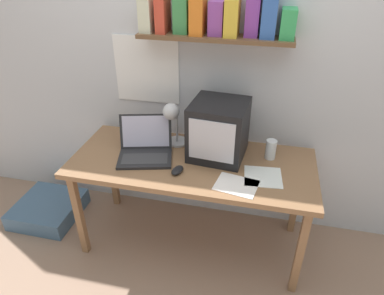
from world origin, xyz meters
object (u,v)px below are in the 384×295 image
Objects in this scene: computer_mouse at (177,170)px; loose_paper_near_laptop at (236,185)px; laptop at (145,146)px; juice_glass at (271,150)px; crt_monitor at (219,130)px; floor_cushion at (48,209)px; corner_desk at (192,169)px; desk_lamp at (173,118)px; loose_paper_near_monitor at (263,177)px.

computer_mouse is 0.43× the size of loose_paper_near_laptop.
laptop is 3.16× the size of juice_glass.
crt_monitor is 0.93× the size of laptop.
floor_cushion is (-1.13, 0.14, -0.65)m from computer_mouse.
crt_monitor is 3.26× the size of computer_mouse.
laptop is 1.12m from floor_cushion.
crt_monitor is 0.36m from juice_glass.
corner_desk is 0.18m from computer_mouse.
floor_cushion is at bearing -174.83° from juice_glass.
crt_monitor is at bearing -174.50° from juice_glass.
crt_monitor is 0.79× the size of floor_cushion.
desk_lamp is 2.77× the size of computer_mouse.
laptop is 0.26m from desk_lamp.
corner_desk is 1.32m from floor_cushion.
loose_paper_near_laptop is at bearing -32.33° from corner_desk.
loose_paper_near_monitor is (0.45, -0.08, 0.07)m from corner_desk.
juice_glass is at bearing 16.11° from desk_lamp.
loose_paper_near_monitor is (0.31, -0.19, -0.18)m from crt_monitor.
floor_cushion is at bearing 172.69° from loose_paper_near_laptop.
floor_cushion is at bearing 172.81° from computer_mouse.
laptop reaches higher than loose_paper_near_monitor.
floor_cushion is at bearing 177.43° from loose_paper_near_monitor.
computer_mouse is (-0.06, -0.15, 0.08)m from corner_desk.
juice_glass is 0.54× the size of loose_paper_near_monitor.
loose_paper_near_laptop is 0.56× the size of floor_cushion.
juice_glass is at bearing 62.62° from loose_paper_near_laptop.
floor_cushion is (-1.50, 0.19, -0.64)m from loose_paper_near_laptop.
floor_cushion is at bearing -179.85° from corner_desk.
desk_lamp is (-0.17, 0.16, 0.27)m from corner_desk.
floor_cushion is (-1.64, 0.07, -0.64)m from loose_paper_near_monitor.
juice_glass is 1.82m from floor_cushion.
laptop is at bearing -170.03° from juice_glass.
computer_mouse is 0.24× the size of floor_cushion.
corner_desk is 0.31m from crt_monitor.
crt_monitor is at bearing 117.46° from loose_paper_near_laptop.
floor_cushion is at bearing -169.80° from crt_monitor.
floor_cushion is (-1.02, -0.16, -0.85)m from desk_lamp.
computer_mouse is (0.26, -0.15, -0.05)m from laptop.
corner_desk is 0.36m from desk_lamp.
corner_desk is at bearing -136.68° from crt_monitor.
loose_paper_near_monitor is 1.76m from floor_cushion.
computer_mouse is (-0.54, -0.29, -0.04)m from juice_glass.
corner_desk is at bearing 68.23° from computer_mouse.
loose_paper_near_laptop is at bearing -57.43° from crt_monitor.
laptop is 0.86× the size of floor_cushion.
laptop is at bearing -117.63° from desk_lamp.
floor_cushion is (-1.34, -0.12, -0.82)m from crt_monitor.
corner_desk is at bearing -26.29° from desk_lamp.
juice_glass is (0.49, 0.15, 0.12)m from corner_desk.
juice_glass reaches higher than loose_paper_near_laptop.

